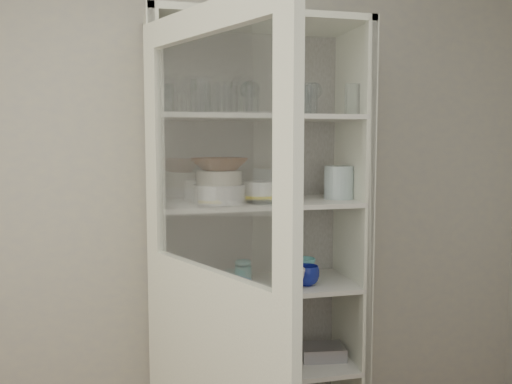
{
  "coord_description": "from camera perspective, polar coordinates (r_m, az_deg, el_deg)",
  "views": [
    {
      "loc": [
        -0.41,
        -1.19,
        1.55
      ],
      "look_at": [
        0.2,
        1.27,
        1.3
      ],
      "focal_mm": 38.0,
      "sensor_mm": 36.0,
      "label": 1
    }
  ],
  "objects": [
    {
      "name": "tumbler_5",
      "position": [
        2.47,
        5.13,
        9.6
      ],
      "size": [
        0.08,
        0.08,
        0.13
      ],
      "primitive_type": "cylinder",
      "rotation": [
        0.0,
        0.0,
        0.32
      ],
      "color": "silver",
      "rests_on": "shelf_glass"
    },
    {
      "name": "tin_box",
      "position": [
        2.83,
        7.01,
        -16.37
      ],
      "size": [
        0.23,
        0.18,
        0.06
      ],
      "primitive_type": "cube",
      "rotation": [
        0.0,
        0.0,
        -0.14
      ],
      "color": "#96969D",
      "rests_on": "shelf_bot"
    },
    {
      "name": "terracotta_bowl",
      "position": [
        2.46,
        -3.92,
        2.95
      ],
      "size": [
        0.29,
        0.29,
        0.06
      ],
      "primitive_type": "imported",
      "rotation": [
        0.0,
        0.0,
        0.28
      ],
      "color": "#5A2A11",
      "rests_on": "cream_bowl"
    },
    {
      "name": "goblet_3",
      "position": [
        2.76,
        6.14,
        9.79
      ],
      "size": [
        0.08,
        0.08,
        0.19
      ],
      "primitive_type": null,
      "color": "silver",
      "rests_on": "shelf_glass"
    },
    {
      "name": "teal_jar",
      "position": [
        2.64,
        -1.34,
        -8.45
      ],
      "size": [
        0.08,
        0.08,
        0.1
      ],
      "color": "teal",
      "rests_on": "shelf_mugs"
    },
    {
      "name": "tumbler_8",
      "position": [
        2.48,
        -4.65,
        9.75
      ],
      "size": [
        0.09,
        0.09,
        0.14
      ],
      "primitive_type": "cylinder",
      "rotation": [
        0.0,
        0.0,
        0.43
      ],
      "color": "silver",
      "rests_on": "shelf_glass"
    },
    {
      "name": "pantry_cabinet",
      "position": [
        2.67,
        -0.32,
        -7.6
      ],
      "size": [
        1.0,
        0.45,
        2.1
      ],
      "color": "silver",
      "rests_on": "floor"
    },
    {
      "name": "white_ramekin",
      "position": [
        2.53,
        0.4,
        0.39
      ],
      "size": [
        0.15,
        0.15,
        0.06
      ],
      "primitive_type": "cylinder",
      "rotation": [
        0.0,
        0.0,
        0.03
      ],
      "color": "white",
      "rests_on": "yellow_trivet"
    },
    {
      "name": "grey_bowl_stack",
      "position": [
        2.66,
        8.7,
        1.01
      ],
      "size": [
        0.14,
        0.14,
        0.16
      ],
      "primitive_type": "cylinder",
      "color": "#A9BDBB",
      "rests_on": "shelf_plates"
    },
    {
      "name": "tumbler_1",
      "position": [
        2.37,
        -3.28,
        9.87
      ],
      "size": [
        0.08,
        0.08,
        0.13
      ],
      "primitive_type": "cylinder",
      "rotation": [
        0.0,
        0.0,
        0.16
      ],
      "color": "silver",
      "rests_on": "shelf_glass"
    },
    {
      "name": "plate_stack_front",
      "position": [
        2.47,
        -3.89,
        -0.18
      ],
      "size": [
        0.24,
        0.24,
        0.08
      ],
      "primitive_type": "cylinder",
      "color": "white",
      "rests_on": "shelf_plates"
    },
    {
      "name": "measuring_cups",
      "position": [
        2.52,
        -2.07,
        -9.82
      ],
      "size": [
        0.1,
        0.1,
        0.04
      ],
      "primitive_type": "cylinder",
      "color": "silver",
      "rests_on": "shelf_mugs"
    },
    {
      "name": "goblet_1",
      "position": [
        2.65,
        -0.85,
        9.95
      ],
      "size": [
        0.08,
        0.08,
        0.18
      ],
      "primitive_type": null,
      "color": "silver",
      "rests_on": "shelf_glass"
    },
    {
      "name": "tumbler_9",
      "position": [
        2.52,
        -2.71,
        9.63
      ],
      "size": [
        0.09,
        0.09,
        0.13
      ],
      "primitive_type": "cylinder",
      "rotation": [
        0.0,
        0.0,
        0.38
      ],
      "color": "silver",
      "rests_on": "shelf_glass"
    },
    {
      "name": "mug_white",
      "position": [
        2.53,
        4.0,
        -9.1
      ],
      "size": [
        0.14,
        0.14,
        0.1
      ],
      "primitive_type": "imported",
      "rotation": [
        0.0,
        0.0,
        0.41
      ],
      "color": "white",
      "rests_on": "shelf_mugs"
    },
    {
      "name": "wall_back",
      "position": [
        2.74,
        -5.2,
        0.31
      ],
      "size": [
        3.6,
        0.02,
        2.6
      ],
      "primitive_type": "cube",
      "color": "#AFAEA6",
      "rests_on": "ground"
    },
    {
      "name": "cream_bowl",
      "position": [
        2.46,
        -3.91,
        1.53
      ],
      "size": [
        0.22,
        0.22,
        0.06
      ],
      "primitive_type": "cylinder",
      "rotation": [
        0.0,
        0.0,
        0.05
      ],
      "color": "beige",
      "rests_on": "plate_stack_front"
    },
    {
      "name": "goblet_2",
      "position": [
        2.66,
        -0.51,
        10.0
      ],
      "size": [
        0.08,
        0.08,
        0.19
      ],
      "primitive_type": null,
      "color": "silver",
      "rests_on": "shelf_glass"
    },
    {
      "name": "white_canister",
      "position": [
        2.56,
        -9.09,
        -8.59
      ],
      "size": [
        0.13,
        0.13,
        0.13
      ],
      "primitive_type": "cylinder",
      "rotation": [
        0.0,
        0.0,
        -0.21
      ],
      "color": "white",
      "rests_on": "shelf_mugs"
    },
    {
      "name": "goblet_0",
      "position": [
        2.6,
        -9.57,
        9.66
      ],
      "size": [
        0.07,
        0.07,
        0.16
      ],
      "primitive_type": null,
      "color": "silver",
      "rests_on": "shelf_glass"
    },
    {
      "name": "tumbler_3",
      "position": [
        2.38,
        -0.4,
        9.75
      ],
      "size": [
        0.06,
        0.06,
        0.12
      ],
      "primitive_type": "cylinder",
      "rotation": [
        0.0,
        0.0,
        0.03
      ],
      "color": "silver",
      "rests_on": "shelf_glass"
    },
    {
      "name": "tumbler_7",
      "position": [
        2.46,
        -9.32,
        9.63
      ],
      "size": [
        0.07,
        0.07,
        0.13
      ],
      "primitive_type": "cylinder",
      "rotation": [
        0.0,
        0.0,
        0.07
      ],
      "color": "silver",
      "rests_on": "shelf_glass"
    },
    {
      "name": "tumbler_2",
      "position": [
        2.37,
        -6.03,
        9.96
      ],
      "size": [
        0.09,
        0.09,
        0.14
      ],
      "primitive_type": "cylinder",
      "rotation": [
        0.0,
        0.0,
        -0.35
      ],
      "color": "silver",
      "rests_on": "shelf_glass"
    },
    {
      "name": "tumbler_4",
      "position": [
        2.51,
        5.71,
        9.71
      ],
      "size": [
        0.09,
        0.09,
        0.14
      ],
      "primitive_type": "cylinder",
      "rotation": [
        0.0,
        0.0,
        -0.39
      ],
      "color": "silver",
      "rests_on": "shelf_glass"
    },
    {
      "name": "plate_stack_back",
      "position": [
        2.6,
        -5.12,
        0.26
      ],
      "size": [
        0.22,
        0.22,
        0.1
      ],
      "primitive_type": "cylinder",
      "color": "white",
      "rests_on": "shelf_plates"
    },
    {
      "name": "mug_blue",
      "position": [
        2.6,
        5.36,
        -8.74
      ],
      "size": [
        0.14,
        0.14,
        0.09
      ],
      "primitive_type": "imported",
      "rotation": [
        0.0,
        0.0,
        -0.16
      ],
      "color": "navy",
      "rests_on": "shelf_mugs"
    },
    {
      "name": "tumbler_0",
      "position": [
        2.39,
        -5.51,
        10.08
      ],
      "size": [
        0.09,
        0.09,
        0.16
      ],
      "primitive_type": "cylinder",
      "rotation": [
        0.0,
        0.0,
        0.18
      ],
      "color": "silver",
      "rests_on": "shelf_glass"
    },
    {
      "name": "mug_teal",
      "position": [
        2.7,
        5.07,
        -8.05
      ],
      "size": [
        0.13,
        0.13,
        0.11
      ],
      "primitive_type": "imported",
      "rotation": [
        0.0,
        0.0,
        0.14
      ],
      "color": "teal",
      "rests_on": "shelf_mugs"
    },
    {
      "name": "cream_dish",
      "position": [
        2.71,
        -3.6,
        -17.3
      ],
      "size": [
        0.26,
        0.26,
        0.07
      ],
      "primitive_type": "imported",
      "rotation": [
        0.0,
        0.0,
        0.19
      ],
      "color": "beige",
      "rests_on": "shelf_bot"
    },
    {
      "name": "glass_platter",
      "position": [
        2.54,
        0.4,
        -0.77
      ],
      "size": [
        0.32,
        0.32,
        0.02
      ],
      "primitive_type": "cylinder",
      "rotation": [
        0.0,
        0.0,
        -0.06
      ],
      "color": "silver",
      "rests_on": "shelf_plates"
    },
    {
      "name": "cupboard_door",
      "position": [
        1.98,
        -4.72,
        -14.49
      ],
      "size": [
        0.4,
        0.84,
        2.0
      ],
      "rotation": [
        0.0,
        0.0,
        -1.16
      ],
      "color": "silver",
      "rests_on": "floor"
    },
    {
      "name": "yellow_trivet",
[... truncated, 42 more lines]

